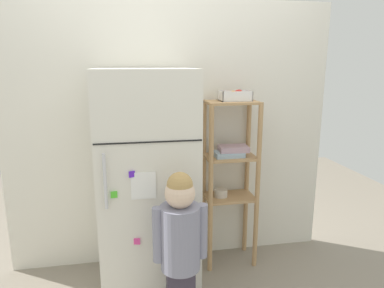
# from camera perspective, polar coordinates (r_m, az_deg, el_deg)

# --- Properties ---
(ground_plane) EXTENTS (6.00, 6.00, 0.00)m
(ground_plane) POSITION_cam_1_polar(r_m,az_deg,el_deg) (2.82, -2.00, -21.22)
(ground_plane) COLOR gray
(kitchen_wall_back) EXTENTS (2.55, 0.03, 2.06)m
(kitchen_wall_back) POSITION_cam_1_polar(r_m,az_deg,el_deg) (2.75, -3.32, 1.32)
(kitchen_wall_back) COLOR silver
(kitchen_wall_back) RESTS_ON ground
(refrigerator) EXTENTS (0.65, 0.67, 1.56)m
(refrigerator) POSITION_cam_1_polar(r_m,az_deg,el_deg) (2.46, -7.33, -6.22)
(refrigerator) COLOR silver
(refrigerator) RESTS_ON ground
(child_standing) EXTENTS (0.32, 0.24, 1.00)m
(child_standing) POSITION_cam_1_polar(r_m,az_deg,el_deg) (2.09, -1.94, -14.97)
(child_standing) COLOR #393241
(child_standing) RESTS_ON ground
(pantry_shelf_unit) EXTENTS (0.40, 0.28, 1.31)m
(pantry_shelf_unit) POSITION_cam_1_polar(r_m,az_deg,el_deg) (2.74, 6.22, -3.96)
(pantry_shelf_unit) COLOR tan
(pantry_shelf_unit) RESTS_ON ground
(fruit_bin) EXTENTS (0.23, 0.14, 0.08)m
(fruit_bin) POSITION_cam_1_polar(r_m,az_deg,el_deg) (2.65, 7.22, 7.82)
(fruit_bin) COLOR white
(fruit_bin) RESTS_ON pantry_shelf_unit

